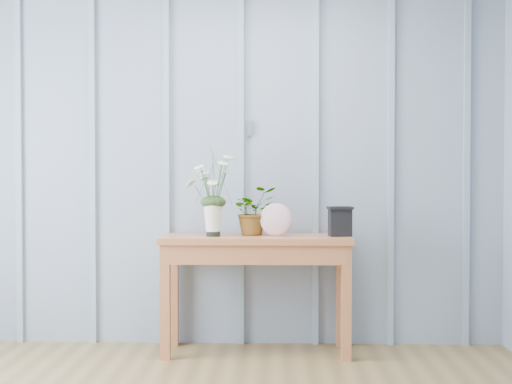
{
  "coord_description": "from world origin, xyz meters",
  "views": [
    {
      "loc": [
        0.48,
        -2.53,
        1.15
      ],
      "look_at": [
        0.36,
        1.94,
        1.03
      ],
      "focal_mm": 50.0,
      "sensor_mm": 36.0,
      "label": 1
    }
  ],
  "objects_px": {
    "sideboard": "(256,254)",
    "felt_disc_vessel": "(276,220)",
    "carved_box": "(340,221)",
    "daisy_vase": "(213,181)"
  },
  "relations": [
    {
      "from": "sideboard",
      "to": "felt_disc_vessel",
      "type": "height_order",
      "value": "felt_disc_vessel"
    },
    {
      "from": "sideboard",
      "to": "carved_box",
      "type": "height_order",
      "value": "carved_box"
    },
    {
      "from": "sideboard",
      "to": "felt_disc_vessel",
      "type": "bearing_deg",
      "value": -13.12
    },
    {
      "from": "sideboard",
      "to": "daisy_vase",
      "type": "distance_m",
      "value": 0.54
    },
    {
      "from": "carved_box",
      "to": "daisy_vase",
      "type": "bearing_deg",
      "value": -178.3
    },
    {
      "from": "sideboard",
      "to": "carved_box",
      "type": "relative_size",
      "value": 6.4
    },
    {
      "from": "felt_disc_vessel",
      "to": "carved_box",
      "type": "height_order",
      "value": "felt_disc_vessel"
    },
    {
      "from": "carved_box",
      "to": "felt_disc_vessel",
      "type": "bearing_deg",
      "value": -179.01
    },
    {
      "from": "daisy_vase",
      "to": "carved_box",
      "type": "bearing_deg",
      "value": 1.7
    },
    {
      "from": "sideboard",
      "to": "felt_disc_vessel",
      "type": "xyz_separation_m",
      "value": [
        0.13,
        -0.03,
        0.22
      ]
    }
  ]
}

